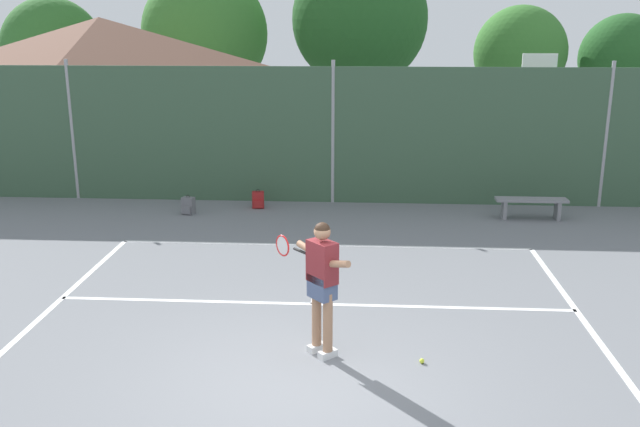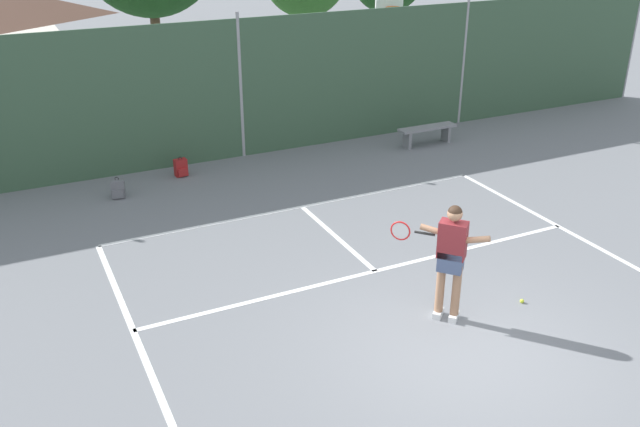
{
  "view_description": "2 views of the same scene",
  "coord_description": "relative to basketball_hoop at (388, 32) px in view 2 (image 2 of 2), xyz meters",
  "views": [
    {
      "loc": [
        0.75,
        -7.7,
        4.32
      ],
      "look_at": [
        0.02,
        3.71,
        1.16
      ],
      "focal_mm": 38.81,
      "sensor_mm": 36.0,
      "label": 1
    },
    {
      "loc": [
        -5.3,
        -6.31,
        5.73
      ],
      "look_at": [
        -0.63,
        3.33,
        0.86
      ],
      "focal_mm": 38.44,
      "sensor_mm": 36.0,
      "label": 2
    }
  ],
  "objects": [
    {
      "name": "chainlink_fence",
      "position": [
        -5.31,
        -2.1,
        -0.65
      ],
      "size": [
        26.09,
        0.09,
        3.47
      ],
      "color": "#38563D",
      "rests_on": "ground"
    },
    {
      "name": "ground_plane",
      "position": [
        -5.31,
        -11.1,
        -2.31
      ],
      "size": [
        120.0,
        120.0,
        0.0
      ],
      "primitive_type": "plane",
      "color": "slate"
    },
    {
      "name": "tennis_player",
      "position": [
        -5.08,
        -10.33,
        -1.2
      ],
      "size": [
        1.07,
        1.04,
        1.85
      ],
      "color": "silver",
      "rests_on": "ground"
    },
    {
      "name": "court_markings",
      "position": [
        -5.31,
        -10.45,
        -2.31
      ],
      "size": [
        8.3,
        11.1,
        0.01
      ],
      "color": "white",
      "rests_on": "ground"
    },
    {
      "name": "basketball_hoop",
      "position": [
        0.0,
        0.0,
        0.0
      ],
      "size": [
        0.9,
        0.67,
        3.55
      ],
      "color": "#284CB2",
      "rests_on": "ground"
    },
    {
      "name": "backpack_red",
      "position": [
        -7.08,
        -2.79,
        -2.12
      ],
      "size": [
        0.3,
        0.27,
        0.46
      ],
      "color": "maroon",
      "rests_on": "ground"
    },
    {
      "name": "backpack_grey",
      "position": [
        -8.62,
        -3.45,
        -2.12
      ],
      "size": [
        0.32,
        0.3,
        0.46
      ],
      "color": "slate",
      "rests_on": "ground"
    },
    {
      "name": "tennis_ball",
      "position": [
        -3.74,
        -10.51,
        -2.28
      ],
      "size": [
        0.07,
        0.07,
        0.07
      ],
      "primitive_type": "sphere",
      "color": "#CCE033",
      "rests_on": "ground"
    },
    {
      "name": "courtside_bench",
      "position": [
        -0.73,
        -3.36,
        -1.95
      ],
      "size": [
        1.6,
        0.36,
        0.48
      ],
      "color": "gray",
      "rests_on": "ground"
    }
  ]
}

